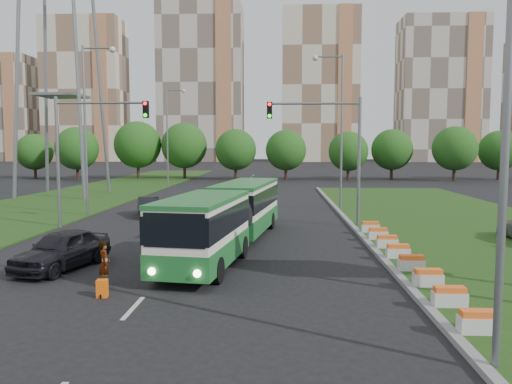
{
  "coord_description": "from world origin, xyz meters",
  "views": [
    {
      "loc": [
        1.5,
        -20.86,
        4.98
      ],
      "look_at": [
        0.29,
        5.25,
        2.6
      ],
      "focal_mm": 35.0,
      "sensor_mm": 36.0,
      "label": 1
    }
  ],
  "objects_px": {
    "pedestrian": "(104,264)",
    "car_left_far": "(149,207)",
    "traffic_mast_median": "(333,141)",
    "shopping_trolley": "(102,288)",
    "traffic_mast_left": "(83,141)",
    "articulated_bus": "(228,216)",
    "car_left_near": "(62,249)"
  },
  "relations": [
    {
      "from": "pedestrian",
      "to": "car_left_far",
      "type": "bearing_deg",
      "value": -5.71
    },
    {
      "from": "traffic_mast_median",
      "to": "shopping_trolley",
      "type": "distance_m",
      "value": 18.23
    },
    {
      "from": "car_left_far",
      "to": "traffic_mast_left",
      "type": "bearing_deg",
      "value": -133.86
    },
    {
      "from": "articulated_bus",
      "to": "car_left_far",
      "type": "relative_size",
      "value": 3.81
    },
    {
      "from": "car_left_far",
      "to": "pedestrian",
      "type": "height_order",
      "value": "pedestrian"
    },
    {
      "from": "car_left_near",
      "to": "shopping_trolley",
      "type": "relative_size",
      "value": 7.93
    },
    {
      "from": "traffic_mast_left",
      "to": "traffic_mast_median",
      "type": "bearing_deg",
      "value": 3.77
    },
    {
      "from": "car_left_far",
      "to": "pedestrian",
      "type": "bearing_deg",
      "value": -98.49
    },
    {
      "from": "car_left_far",
      "to": "shopping_trolley",
      "type": "bearing_deg",
      "value": -98.05
    },
    {
      "from": "traffic_mast_median",
      "to": "articulated_bus",
      "type": "relative_size",
      "value": 0.51
    },
    {
      "from": "traffic_mast_median",
      "to": "pedestrian",
      "type": "bearing_deg",
      "value": -124.95
    },
    {
      "from": "traffic_mast_median",
      "to": "shopping_trolley",
      "type": "height_order",
      "value": "traffic_mast_median"
    },
    {
      "from": "traffic_mast_median",
      "to": "car_left_near",
      "type": "relative_size",
      "value": 1.7
    },
    {
      "from": "traffic_mast_left",
      "to": "car_left_far",
      "type": "bearing_deg",
      "value": 64.52
    },
    {
      "from": "traffic_mast_left",
      "to": "car_left_far",
      "type": "height_order",
      "value": "traffic_mast_left"
    },
    {
      "from": "articulated_bus",
      "to": "car_left_near",
      "type": "relative_size",
      "value": 3.35
    },
    {
      "from": "articulated_bus",
      "to": "shopping_trolley",
      "type": "distance_m",
      "value": 9.09
    },
    {
      "from": "shopping_trolley",
      "to": "traffic_mast_median",
      "type": "bearing_deg",
      "value": 52.57
    },
    {
      "from": "articulated_bus",
      "to": "pedestrian",
      "type": "height_order",
      "value": "articulated_bus"
    },
    {
      "from": "car_left_near",
      "to": "car_left_far",
      "type": "distance_m",
      "value": 15.52
    },
    {
      "from": "traffic_mast_median",
      "to": "traffic_mast_left",
      "type": "bearing_deg",
      "value": -176.23
    },
    {
      "from": "car_left_far",
      "to": "shopping_trolley",
      "type": "height_order",
      "value": "car_left_far"
    },
    {
      "from": "traffic_mast_left",
      "to": "car_left_far",
      "type": "relative_size",
      "value": 1.93
    },
    {
      "from": "traffic_mast_median",
      "to": "pedestrian",
      "type": "relative_size",
      "value": 4.95
    },
    {
      "from": "car_left_near",
      "to": "shopping_trolley",
      "type": "height_order",
      "value": "car_left_near"
    },
    {
      "from": "car_left_near",
      "to": "pedestrian",
      "type": "relative_size",
      "value": 2.91
    },
    {
      "from": "articulated_bus",
      "to": "shopping_trolley",
      "type": "bearing_deg",
      "value": -103.54
    },
    {
      "from": "traffic_mast_left",
      "to": "shopping_trolley",
      "type": "distance_m",
      "value": 16.02
    },
    {
      "from": "traffic_mast_left",
      "to": "car_left_near",
      "type": "height_order",
      "value": "traffic_mast_left"
    },
    {
      "from": "traffic_mast_left",
      "to": "pedestrian",
      "type": "xyz_separation_m",
      "value": [
        5.65,
        -12.61,
        -4.54
      ]
    },
    {
      "from": "traffic_mast_left",
      "to": "car_left_far",
      "type": "distance_m",
      "value": 7.5
    },
    {
      "from": "shopping_trolley",
      "to": "car_left_near",
      "type": "bearing_deg",
      "value": 122.74
    }
  ]
}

